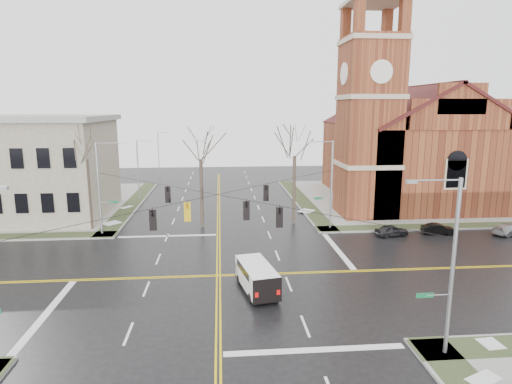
{
  "coord_description": "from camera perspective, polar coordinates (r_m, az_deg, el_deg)",
  "views": [
    {
      "loc": [
        0.25,
        -30.35,
        12.38
      ],
      "look_at": [
        3.34,
        6.0,
        5.15
      ],
      "focal_mm": 30.0,
      "sensor_mm": 36.0,
      "label": 1
    }
  ],
  "objects": [
    {
      "name": "ground",
      "position": [
        32.78,
        -5.03,
        -11.03
      ],
      "size": [
        120.0,
        120.0,
        0.0
      ],
      "primitive_type": "plane",
      "color": "black",
      "rests_on": "ground"
    },
    {
      "name": "cargo_van",
      "position": [
        29.82,
        -0.01,
        -11.0
      ],
      "size": [
        2.82,
        5.2,
        1.87
      ],
      "rotation": [
        0.0,
        0.0,
        0.19
      ],
      "color": "white",
      "rests_on": "ground"
    },
    {
      "name": "parked_car_c",
      "position": [
        49.36,
        30.69,
        -4.26
      ],
      "size": [
        4.14,
        2.88,
        1.11
      ],
      "primitive_type": "imported",
      "rotation": [
        0.0,
        0.0,
        1.95
      ],
      "color": "#A1A1A3",
      "rests_on": "ground"
    },
    {
      "name": "church",
      "position": [
        60.47,
        19.21,
        6.85
      ],
      "size": [
        24.28,
        27.48,
        27.5
      ],
      "color": "#5F2819",
      "rests_on": "ground"
    },
    {
      "name": "tree_nw_far",
      "position": [
        45.84,
        -21.71,
        4.64
      ],
      "size": [
        4.0,
        4.0,
        10.72
      ],
      "color": "#3C3026",
      "rests_on": "ground"
    },
    {
      "name": "parked_car_a",
      "position": [
        44.04,
        17.64,
        -4.91
      ],
      "size": [
        3.48,
        1.92,
        1.12
      ],
      "primitive_type": "imported",
      "rotation": [
        0.0,
        0.0,
        1.76
      ],
      "color": "black",
      "rests_on": "ground"
    },
    {
      "name": "tree_ne",
      "position": [
        45.46,
        5.18,
        5.4
      ],
      "size": [
        4.0,
        4.0,
        10.78
      ],
      "color": "#3C3026",
      "rests_on": "ground"
    },
    {
      "name": "traffic_signals",
      "position": [
        30.48,
        -5.2,
        -1.98
      ],
      "size": [
        8.21,
        8.26,
        1.3
      ],
      "color": "black",
      "rests_on": "ground"
    },
    {
      "name": "signal_pole_nw",
      "position": [
        44.05,
        -20.01,
        0.81
      ],
      "size": [
        2.75,
        0.22,
        9.0
      ],
      "color": "gray",
      "rests_on": "ground"
    },
    {
      "name": "signal_pole_se",
      "position": [
        23.09,
        24.41,
        -8.61
      ],
      "size": [
        2.75,
        0.22,
        9.0
      ],
      "color": "gray",
      "rests_on": "ground"
    },
    {
      "name": "streetlight_north_b",
      "position": [
        79.5,
        -12.77,
        5.22
      ],
      "size": [
        2.3,
        0.2,
        8.0
      ],
      "color": "gray",
      "rests_on": "ground"
    },
    {
      "name": "road_markings",
      "position": [
        32.78,
        -5.03,
        -11.02
      ],
      "size": [
        100.0,
        100.0,
        0.01
      ],
      "color": "gold",
      "rests_on": "ground"
    },
    {
      "name": "signal_pole_ne",
      "position": [
        43.93,
        9.82,
        1.3
      ],
      "size": [
        2.75,
        0.22,
        9.0
      ],
      "color": "gray",
      "rests_on": "ground"
    },
    {
      "name": "tree_nw_near",
      "position": [
        44.22,
        -7.39,
        4.95
      ],
      "size": [
        4.0,
        4.0,
        10.53
      ],
      "color": "#3C3026",
      "rests_on": "ground"
    },
    {
      "name": "streetlight_north_a",
      "position": [
        59.89,
        -15.33,
        3.22
      ],
      "size": [
        2.3,
        0.2,
        8.0
      ],
      "color": "gray",
      "rests_on": "ground"
    },
    {
      "name": "civic_building_a",
      "position": [
        55.48,
        -28.49,
        2.72
      ],
      "size": [
        18.0,
        14.0,
        11.0
      ],
      "primitive_type": "cube",
      "color": "gray",
      "rests_on": "ground"
    },
    {
      "name": "span_wires",
      "position": [
        30.98,
        -5.22,
        -0.35
      ],
      "size": [
        23.02,
        23.02,
        0.03
      ],
      "color": "black",
      "rests_on": "ground"
    },
    {
      "name": "parked_car_b",
      "position": [
        46.28,
        23.15,
        -4.56
      ],
      "size": [
        3.35,
        1.65,
        1.06
      ],
      "primitive_type": "imported",
      "rotation": [
        0.0,
        0.0,
        1.4
      ],
      "color": "black",
      "rests_on": "ground"
    },
    {
      "name": "sidewalks",
      "position": [
        32.75,
        -5.03,
        -10.91
      ],
      "size": [
        80.0,
        80.0,
        0.17
      ],
      "color": "gray",
      "rests_on": "ground"
    }
  ]
}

